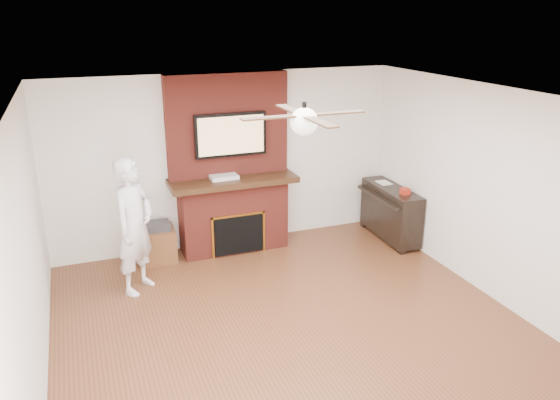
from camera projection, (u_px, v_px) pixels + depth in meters
name	position (u px, v px, depth m)	size (l,w,h in m)	color
room_shell	(302.00, 229.00, 5.37)	(5.36, 5.86, 2.86)	#542D18
fireplace	(231.00, 182.00, 7.70)	(1.78, 0.64, 2.50)	maroon
tv	(231.00, 135.00, 7.44)	(1.00, 0.08, 0.60)	black
ceiling_fan	(304.00, 120.00, 5.02)	(1.21, 1.21, 0.31)	black
person	(134.00, 226.00, 6.53)	(0.62, 0.41, 1.69)	silver
side_table	(157.00, 243.00, 7.52)	(0.49, 0.49, 0.55)	#593219
piano	(390.00, 211.00, 8.18)	(0.49, 1.24, 0.90)	black
cable_box	(224.00, 177.00, 7.54)	(0.38, 0.22, 0.05)	silver
candle_orange	(222.00, 250.00, 7.79)	(0.07, 0.07, 0.11)	#BD7816
candle_green	(235.00, 250.00, 7.80)	(0.07, 0.07, 0.08)	#4C8B37
candle_cream	(243.00, 246.00, 7.89)	(0.08, 0.08, 0.12)	#F0E5BF
candle_blue	(247.00, 248.00, 7.89)	(0.06, 0.06, 0.08)	navy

